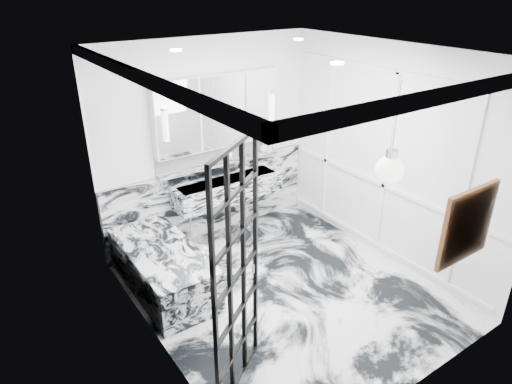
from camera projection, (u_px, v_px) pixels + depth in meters
floor at (285, 291)px, 5.53m from camera, size 3.60×3.60×0.00m
ceiling at (293, 52)px, 4.34m from camera, size 3.60×3.60×0.00m
wall_back at (208, 141)px, 6.28m from camera, size 3.60×0.00×3.60m
wall_front at (430, 263)px, 3.60m from camera, size 3.60×0.00×3.60m
wall_left at (150, 227)px, 4.12m from camera, size 0.00×3.60×3.60m
wall_right at (388, 156)px, 5.76m from camera, size 0.00×3.60×3.60m
marble_clad_back at (211, 199)px, 6.63m from camera, size 3.18×0.05×1.05m
marble_clad_left at (152, 233)px, 4.15m from camera, size 0.02×3.56×2.68m
panel_molding at (386, 164)px, 5.79m from camera, size 0.03×3.40×2.30m
soap_bottle_a at (243, 150)px, 6.56m from camera, size 0.08×0.08×0.20m
soap_bottle_b at (268, 145)px, 6.80m from camera, size 0.10×0.10×0.19m
soap_bottle_c at (263, 147)px, 6.76m from camera, size 0.16×0.16×0.15m
face_pot at (228, 156)px, 6.45m from camera, size 0.14×0.14×0.14m
amber_bottle at (230, 157)px, 6.48m from camera, size 0.04×0.04×0.10m
flower_vase at (206, 263)px, 5.00m from camera, size 0.08×0.08×0.12m
crittall_door at (237, 276)px, 3.84m from camera, size 0.75×0.54×2.33m
artwork at (467, 225)px, 3.81m from camera, size 0.58×0.06×0.58m
pendant_light at (390, 169)px, 3.71m from camera, size 0.23×0.23×0.23m
trough_sink at (228, 189)px, 6.46m from camera, size 1.60×0.45×0.30m
ledge at (221, 163)px, 6.44m from camera, size 1.90×0.14×0.04m
subway_tile at (218, 153)px, 6.43m from camera, size 1.90×0.03×0.23m
mirror_cabinet at (219, 111)px, 6.12m from camera, size 1.90×0.16×1.00m
sconce_left at (166, 126)px, 5.65m from camera, size 0.07×0.07×0.40m
sconce_right at (272, 107)px, 6.49m from camera, size 0.07×0.07×0.40m
bathtub at (163, 269)px, 5.48m from camera, size 0.75×1.65×0.55m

